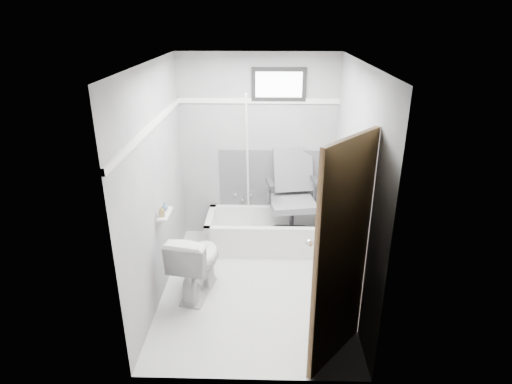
{
  "coord_description": "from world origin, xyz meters",
  "views": [
    {
      "loc": [
        0.12,
        -3.97,
        2.81
      ],
      "look_at": [
        0.0,
        0.35,
        1.0
      ],
      "focal_mm": 30.0,
      "sensor_mm": 36.0,
      "label": 1
    }
  ],
  "objects_px": {
    "bathtub": "(265,231)",
    "soap_bottle_b": "(165,206)",
    "door": "(382,278)",
    "soap_bottle_a": "(162,212)",
    "toilet": "(197,262)",
    "office_chair": "(292,197)"
  },
  "relations": [
    {
      "from": "toilet",
      "to": "door",
      "type": "height_order",
      "value": "door"
    },
    {
      "from": "soap_bottle_a",
      "to": "toilet",
      "type": "bearing_deg",
      "value": 2.06
    },
    {
      "from": "office_chair",
      "to": "toilet",
      "type": "relative_size",
      "value": 1.49
    },
    {
      "from": "bathtub",
      "to": "soap_bottle_b",
      "type": "distance_m",
      "value": 1.57
    },
    {
      "from": "toilet",
      "to": "soap_bottle_b",
      "type": "xyz_separation_m",
      "value": [
        -0.32,
        0.13,
        0.59
      ]
    },
    {
      "from": "bathtub",
      "to": "soap_bottle_b",
      "type": "relative_size",
      "value": 17.85
    },
    {
      "from": "door",
      "to": "bathtub",
      "type": "bearing_deg",
      "value": 111.56
    },
    {
      "from": "bathtub",
      "to": "toilet",
      "type": "distance_m",
      "value": 1.26
    },
    {
      "from": "door",
      "to": "soap_bottle_a",
      "type": "height_order",
      "value": "door"
    },
    {
      "from": "door",
      "to": "soap_bottle_a",
      "type": "relative_size",
      "value": 16.93
    },
    {
      "from": "soap_bottle_a",
      "to": "office_chair",
      "type": "bearing_deg",
      "value": 37.48
    },
    {
      "from": "door",
      "to": "soap_bottle_b",
      "type": "xyz_separation_m",
      "value": [
        -1.92,
        1.32,
        -0.04
      ]
    },
    {
      "from": "office_chair",
      "to": "door",
      "type": "height_order",
      "value": "door"
    },
    {
      "from": "bathtub",
      "to": "soap_bottle_a",
      "type": "xyz_separation_m",
      "value": [
        -1.05,
        -1.03,
        0.76
      ]
    },
    {
      "from": "toilet",
      "to": "door",
      "type": "relative_size",
      "value": 0.38
    },
    {
      "from": "bathtub",
      "to": "soap_bottle_a",
      "type": "bearing_deg",
      "value": -135.35
    },
    {
      "from": "door",
      "to": "soap_bottle_a",
      "type": "xyz_separation_m",
      "value": [
        -1.92,
        1.18,
        -0.03
      ]
    },
    {
      "from": "bathtub",
      "to": "soap_bottle_b",
      "type": "xyz_separation_m",
      "value": [
        -1.05,
        -0.89,
        0.75
      ]
    },
    {
      "from": "bathtub",
      "to": "office_chair",
      "type": "bearing_deg",
      "value": 4.15
    },
    {
      "from": "toilet",
      "to": "soap_bottle_b",
      "type": "distance_m",
      "value": 0.68
    },
    {
      "from": "bathtub",
      "to": "door",
      "type": "distance_m",
      "value": 2.5
    },
    {
      "from": "office_chair",
      "to": "toilet",
      "type": "bearing_deg",
      "value": -145.02
    }
  ]
}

